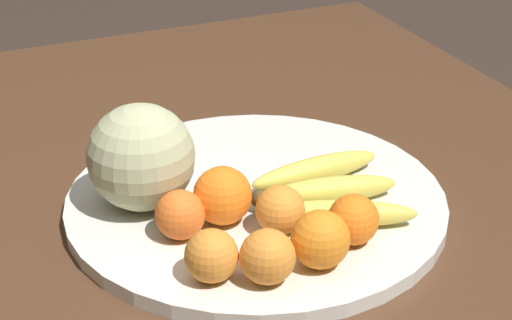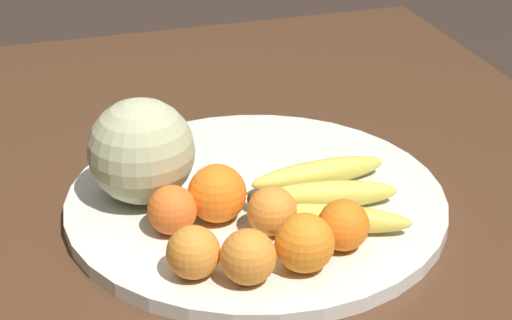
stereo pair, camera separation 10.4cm
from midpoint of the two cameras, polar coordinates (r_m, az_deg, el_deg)
name	(u,v)px [view 2 (the right image)]	position (r m, az deg, el deg)	size (l,w,h in m)	color
kitchen_table	(208,252)	(1.16, -0.66, -6.26)	(1.25, 1.17, 0.77)	#4C301E
fruit_bowl	(256,201)	(1.07, 2.79, -2.82)	(0.47, 0.47, 0.02)	silver
melon	(141,151)	(1.03, -4.81, 0.52)	(0.13, 0.13, 0.13)	#B2B789
banana_bunch	(325,194)	(1.04, 7.48, -2.35)	(0.18, 0.20, 0.03)	#473819
orange_front_left	(217,194)	(1.00, 0.36, -2.34)	(0.07, 0.07, 0.07)	orange
orange_front_right	(343,225)	(0.96, 8.94, -4.41)	(0.06, 0.06, 0.06)	orange
orange_mid_center	(272,211)	(0.98, 4.12, -3.50)	(0.06, 0.06, 0.06)	orange
orange_back_left	(305,243)	(0.92, 6.52, -5.62)	(0.07, 0.07, 0.07)	orange
orange_back_right	(193,252)	(0.90, -0.91, -6.28)	(0.06, 0.06, 0.06)	orange
orange_top_small	(172,210)	(0.98, -2.60, -3.44)	(0.06, 0.06, 0.06)	orange
orange_side_extra	(248,257)	(0.90, 2.81, -6.58)	(0.06, 0.06, 0.06)	orange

